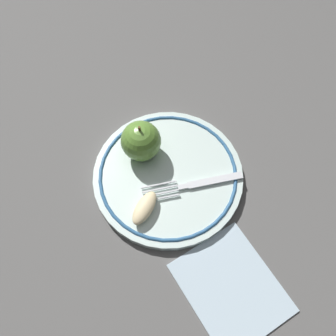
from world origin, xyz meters
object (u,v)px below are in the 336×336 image
object	(u,v)px
apple_red_whole	(140,142)
napkin_folded	(231,287)
fork	(196,184)
plate	(168,176)
apple_slice_front	(145,208)

from	to	relation	value
apple_red_whole	napkin_folded	size ratio (longest dim) A/B	0.48
apple_red_whole	fork	size ratio (longest dim) A/B	0.53
fork	napkin_folded	distance (m)	0.17
napkin_folded	fork	bearing A→B (deg)	-125.20
fork	apple_red_whole	bearing A→B (deg)	-45.45
plate	napkin_folded	world-z (taller)	plate
fork	plate	bearing A→B (deg)	-36.03
fork	napkin_folded	size ratio (longest dim) A/B	0.90
plate	napkin_folded	distance (m)	0.20
plate	apple_slice_front	xyz separation A→B (m)	(0.07, 0.01, 0.02)
plate	fork	distance (m)	0.05
apple_red_whole	fork	xyz separation A→B (m)	(-0.01, 0.11, -0.03)
apple_slice_front	napkin_folded	size ratio (longest dim) A/B	0.39
plate	apple_red_whole	bearing A→B (deg)	-92.94
apple_slice_front	fork	bearing A→B (deg)	-34.09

